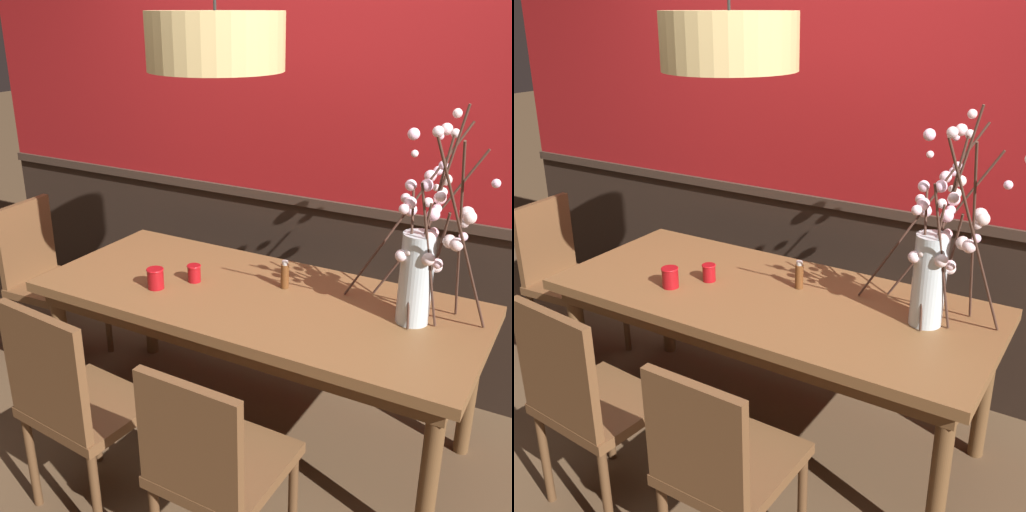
{
  "view_description": "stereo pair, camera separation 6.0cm",
  "coord_description": "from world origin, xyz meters",
  "views": [
    {
      "loc": [
        1.25,
        -2.19,
        1.93
      ],
      "look_at": [
        0.0,
        0.0,
        0.92
      ],
      "focal_mm": 43.45,
      "sensor_mm": 36.0,
      "label": 1
    },
    {
      "loc": [
        1.31,
        -2.16,
        1.93
      ],
      "look_at": [
        0.0,
        0.0,
        0.92
      ],
      "focal_mm": 43.45,
      "sensor_mm": 36.0,
      "label": 2
    }
  ],
  "objects": [
    {
      "name": "dining_table",
      "position": [
        0.0,
        0.0,
        0.65
      ],
      "size": [
        2.01,
        0.85,
        0.73
      ],
      "color": "brown",
      "rests_on": "ground"
    },
    {
      "name": "candle_holder_nearer_edge",
      "position": [
        -0.32,
        -0.02,
        0.78
      ],
      "size": [
        0.07,
        0.07,
        0.08
      ],
      "color": "#9E0F14",
      "rests_on": "dining_table"
    },
    {
      "name": "back_wall",
      "position": [
        0.0,
        0.78,
        1.31
      ],
      "size": [
        4.64,
        0.14,
        2.63
      ],
      "color": "#2D2119",
      "rests_on": "ground"
    },
    {
      "name": "pendant_lamp",
      "position": [
        -0.15,
        -0.06,
        1.81
      ],
      "size": [
        0.55,
        0.55,
        0.93
      ],
      "color": "tan"
    },
    {
      "name": "chair_head_west_end",
      "position": [
        -1.38,
        0.01,
        0.52
      ],
      "size": [
        0.46,
        0.44,
        0.93
      ],
      "color": "brown",
      "rests_on": "ground"
    },
    {
      "name": "chair_near_side_right",
      "position": [
        0.3,
        -0.82,
        0.51
      ],
      "size": [
        0.41,
        0.45,
        0.9
      ],
      "color": "brown",
      "rests_on": "ground"
    },
    {
      "name": "candle_holder_nearer_center",
      "position": [
        -0.43,
        -0.17,
        0.78
      ],
      "size": [
        0.08,
        0.08,
        0.1
      ],
      "color": "#9E0F14",
      "rests_on": "dining_table"
    },
    {
      "name": "vase_with_blossoms",
      "position": [
        0.7,
        0.11,
        1.01
      ],
      "size": [
        0.69,
        0.69,
        0.88
      ],
      "color": "silver",
      "rests_on": "dining_table"
    },
    {
      "name": "ground_plane",
      "position": [
        0.0,
        0.0,
        0.0
      ],
      "size": [
        24.0,
        24.0,
        0.0
      ],
      "primitive_type": "plane",
      "color": "brown"
    },
    {
      "name": "condiment_bottle",
      "position": [
        0.08,
        0.12,
        0.8
      ],
      "size": [
        0.04,
        0.04,
        0.13
      ],
      "color": "brown",
      "rests_on": "dining_table"
    },
    {
      "name": "chair_near_side_left",
      "position": [
        -0.34,
        -0.81,
        0.54
      ],
      "size": [
        0.47,
        0.43,
        0.95
      ],
      "color": "brown",
      "rests_on": "ground"
    },
    {
      "name": "chair_far_side_right",
      "position": [
        0.27,
        0.85,
        0.5
      ],
      "size": [
        0.43,
        0.43,
        0.91
      ],
      "color": "brown",
      "rests_on": "ground"
    }
  ]
}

